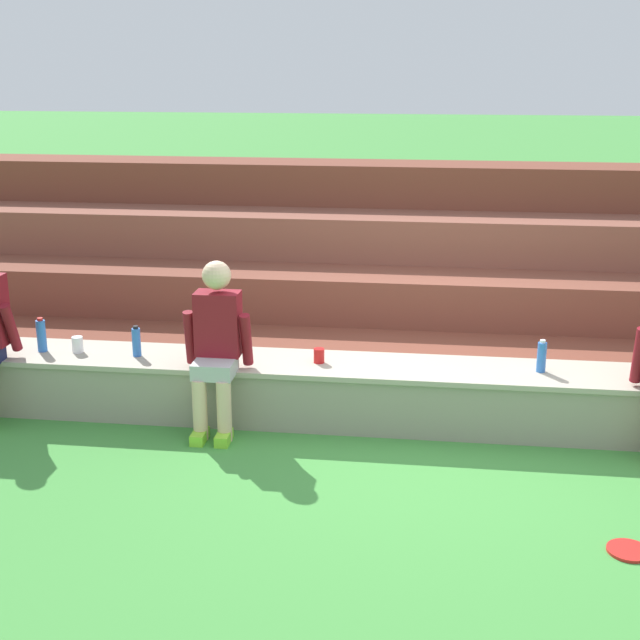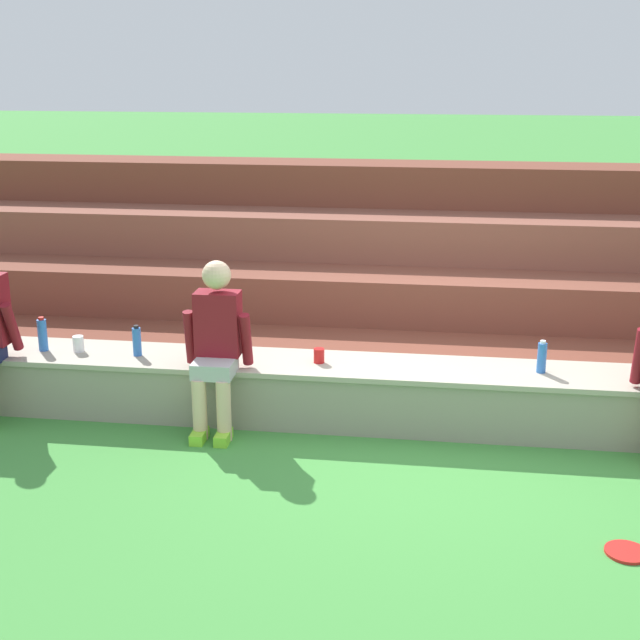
{
  "view_description": "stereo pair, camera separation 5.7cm",
  "coord_description": "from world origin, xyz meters",
  "px_view_note": "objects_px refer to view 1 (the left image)",
  "views": [
    {
      "loc": [
        0.01,
        -6.06,
        2.75
      ],
      "look_at": [
        -0.82,
        0.29,
        0.82
      ],
      "focal_mm": 49.1,
      "sensor_mm": 36.0,
      "label": 1
    },
    {
      "loc": [
        0.07,
        -6.06,
        2.75
      ],
      "look_at": [
        -0.82,
        0.29,
        0.82
      ],
      "focal_mm": 49.1,
      "sensor_mm": 36.0,
      "label": 2
    }
  ],
  "objects_px": {
    "water_bottle_near_left": "(41,335)",
    "plastic_cup_middle": "(78,345)",
    "water_bottle_center_gap": "(136,342)",
    "plastic_cup_right_end": "(319,356)",
    "frisbee": "(629,551)",
    "water_bottle_mid_left": "(542,357)",
    "person_center": "(216,343)"
  },
  "relations": [
    {
      "from": "plastic_cup_middle",
      "to": "frisbee",
      "type": "height_order",
      "value": "plastic_cup_middle"
    },
    {
      "from": "plastic_cup_right_end",
      "to": "plastic_cup_middle",
      "type": "height_order",
      "value": "plastic_cup_middle"
    },
    {
      "from": "plastic_cup_right_end",
      "to": "frisbee",
      "type": "relative_size",
      "value": 0.45
    },
    {
      "from": "person_center",
      "to": "water_bottle_mid_left",
      "type": "bearing_deg",
      "value": 7.2
    },
    {
      "from": "water_bottle_mid_left",
      "to": "plastic_cup_middle",
      "type": "bearing_deg",
      "value": -179.7
    },
    {
      "from": "plastic_cup_middle",
      "to": "plastic_cup_right_end",
      "type": "bearing_deg",
      "value": 0.16
    },
    {
      "from": "water_bottle_mid_left",
      "to": "frisbee",
      "type": "distance_m",
      "value": 1.84
    },
    {
      "from": "water_bottle_mid_left",
      "to": "plastic_cup_middle",
      "type": "height_order",
      "value": "water_bottle_mid_left"
    },
    {
      "from": "person_center",
      "to": "water_bottle_near_left",
      "type": "relative_size",
      "value": 4.68
    },
    {
      "from": "person_center",
      "to": "water_bottle_mid_left",
      "type": "distance_m",
      "value": 2.45
    },
    {
      "from": "frisbee",
      "to": "water_bottle_mid_left",
      "type": "bearing_deg",
      "value": 101.57
    },
    {
      "from": "person_center",
      "to": "plastic_cup_middle",
      "type": "xyz_separation_m",
      "value": [
        -1.22,
        0.29,
        -0.16
      ]
    },
    {
      "from": "water_bottle_near_left",
      "to": "plastic_cup_right_end",
      "type": "bearing_deg",
      "value": 0.42
    },
    {
      "from": "frisbee",
      "to": "water_bottle_center_gap",
      "type": "bearing_deg",
      "value": 154.53
    },
    {
      "from": "water_bottle_mid_left",
      "to": "plastic_cup_right_end",
      "type": "xyz_separation_m",
      "value": [
        -1.69,
        -0.01,
        -0.06
      ]
    },
    {
      "from": "water_bottle_mid_left",
      "to": "plastic_cup_middle",
      "type": "relative_size",
      "value": 1.94
    },
    {
      "from": "water_bottle_mid_left",
      "to": "water_bottle_near_left",
      "type": "distance_m",
      "value": 3.93
    },
    {
      "from": "person_center",
      "to": "plastic_cup_middle",
      "type": "bearing_deg",
      "value": 166.73
    },
    {
      "from": "plastic_cup_right_end",
      "to": "frisbee",
      "type": "distance_m",
      "value": 2.7
    },
    {
      "from": "water_bottle_mid_left",
      "to": "person_center",
      "type": "bearing_deg",
      "value": -172.8
    },
    {
      "from": "person_center",
      "to": "water_bottle_mid_left",
      "type": "height_order",
      "value": "person_center"
    },
    {
      "from": "person_center",
      "to": "plastic_cup_right_end",
      "type": "relative_size",
      "value": 11.59
    },
    {
      "from": "water_bottle_center_gap",
      "to": "plastic_cup_middle",
      "type": "xyz_separation_m",
      "value": [
        -0.5,
        0.03,
        -0.05
      ]
    },
    {
      "from": "water_bottle_near_left",
      "to": "plastic_cup_middle",
      "type": "height_order",
      "value": "water_bottle_near_left"
    },
    {
      "from": "water_bottle_near_left",
      "to": "frisbee",
      "type": "height_order",
      "value": "water_bottle_near_left"
    },
    {
      "from": "water_bottle_center_gap",
      "to": "plastic_cup_right_end",
      "type": "xyz_separation_m",
      "value": [
        1.45,
        0.03,
        -0.06
      ]
    },
    {
      "from": "water_bottle_near_left",
      "to": "frisbee",
      "type": "bearing_deg",
      "value": -21.37
    },
    {
      "from": "water_bottle_mid_left",
      "to": "water_bottle_center_gap",
      "type": "height_order",
      "value": "water_bottle_mid_left"
    },
    {
      "from": "water_bottle_center_gap",
      "to": "plastic_cup_right_end",
      "type": "height_order",
      "value": "water_bottle_center_gap"
    },
    {
      "from": "water_bottle_near_left",
      "to": "frisbee",
      "type": "relative_size",
      "value": 1.12
    },
    {
      "from": "water_bottle_center_gap",
      "to": "water_bottle_near_left",
      "type": "relative_size",
      "value": 0.89
    },
    {
      "from": "plastic_cup_middle",
      "to": "water_bottle_center_gap",
      "type": "bearing_deg",
      "value": -2.91
    }
  ]
}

